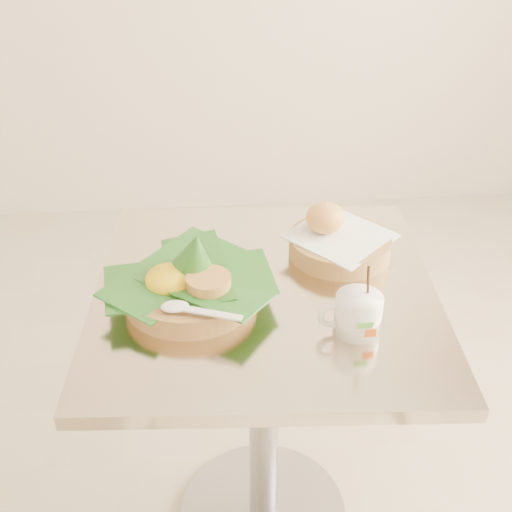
{
  "coord_description": "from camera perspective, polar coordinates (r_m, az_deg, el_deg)",
  "views": [
    {
      "loc": [
        0.05,
        -1.05,
        1.52
      ],
      "look_at": [
        0.15,
        0.03,
        0.82
      ],
      "focal_mm": 45.0,
      "sensor_mm": 36.0,
      "label": 1
    }
  ],
  "objects": [
    {
      "name": "rice_basket",
      "position": [
        1.27,
        -5.93,
        -2.25
      ],
      "size": [
        0.33,
        0.33,
        0.17
      ],
      "rotation": [
        0.0,
        0.0,
        -0.05
      ],
      "color": "#AA8548",
      "rests_on": "cafe_table"
    },
    {
      "name": "coffee_mug",
      "position": [
        1.2,
        8.96,
        -5.01
      ],
      "size": [
        0.12,
        0.09,
        0.15
      ],
      "rotation": [
        0.0,
        0.0,
        0.06
      ],
      "color": "white",
      "rests_on": "cafe_table"
    },
    {
      "name": "bread_basket",
      "position": [
        1.43,
        7.24,
        1.42
      ],
      "size": [
        0.27,
        0.27,
        0.12
      ],
      "rotation": [
        0.0,
        0.0,
        -0.04
      ],
      "color": "#AA8548",
      "rests_on": "cafe_table"
    },
    {
      "name": "cafe_table",
      "position": [
        1.46,
        0.74,
        -9.92
      ],
      "size": [
        0.74,
        0.74,
        0.75
      ],
      "rotation": [
        0.0,
        0.0,
        -0.06
      ],
      "color": "gray",
      "rests_on": "floor"
    }
  ]
}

